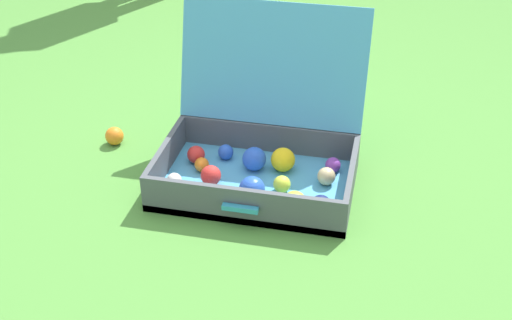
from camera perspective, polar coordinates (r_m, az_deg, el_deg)
ground_plane at (r=2.17m, az=-2.01°, el=-2.97°), size 16.00×16.00×0.00m
open_suitcase at (r=2.19m, az=0.47°, el=1.04°), size 0.63×0.56×0.52m
stray_ball_on_grass at (r=2.47m, az=-11.96°, el=2.02°), size 0.07×0.07×0.07m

